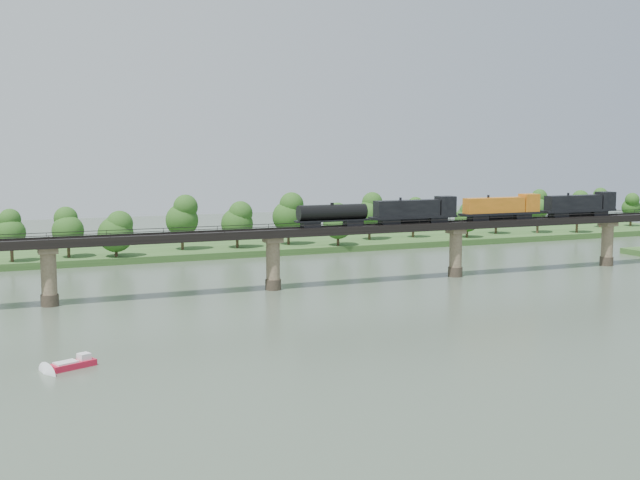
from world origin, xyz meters
name	(u,v)px	position (x,y,z in m)	size (l,w,h in m)	color
ground	(338,322)	(0.00, 0.00, 0.00)	(400.00, 400.00, 0.00)	#3C4B3B
far_bank	(200,251)	(0.00, 85.00, 0.80)	(300.00, 24.00, 1.60)	#2C5221
bridge	(273,261)	(0.00, 30.00, 5.46)	(236.00, 30.00, 11.50)	#473A2D
bridge_superstructure	(273,227)	(0.00, 30.00, 11.79)	(220.00, 4.90, 0.75)	black
far_treeline	(171,222)	(-8.21, 80.52, 8.83)	(289.06, 17.54, 13.60)	#382619
freight_train	(473,209)	(43.95, 30.00, 14.01)	(76.24, 2.97, 5.25)	black
motorboat	(73,364)	(-40.32, -11.21, 0.53)	(5.89, 4.00, 1.55)	red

